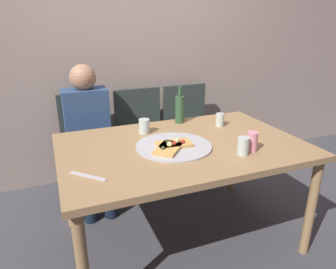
% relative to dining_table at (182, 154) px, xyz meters
% --- Properties ---
extents(ground_plane, '(8.00, 8.00, 0.00)m').
position_rel_dining_table_xyz_m(ground_plane, '(0.00, 0.00, -0.67)').
color(ground_plane, '#424247').
extents(back_wall, '(6.00, 0.10, 2.60)m').
position_rel_dining_table_xyz_m(back_wall, '(0.00, 1.24, 0.63)').
color(back_wall, gray).
rests_on(back_wall, ground_plane).
extents(dining_table, '(1.56, 1.02, 0.74)m').
position_rel_dining_table_xyz_m(dining_table, '(0.00, 0.00, 0.00)').
color(dining_table, '#99754C').
rests_on(dining_table, ground_plane).
extents(pizza_tray, '(0.48, 0.48, 0.01)m').
position_rel_dining_table_xyz_m(pizza_tray, '(-0.07, -0.03, 0.08)').
color(pizza_tray, '#ADADB2').
rests_on(pizza_tray, dining_table).
extents(pizza_slice_last, '(0.24, 0.25, 0.05)m').
position_rel_dining_table_xyz_m(pizza_slice_last, '(-0.13, -0.08, 0.09)').
color(pizza_slice_last, tan).
rests_on(pizza_slice_last, pizza_tray).
extents(pizza_slice_extra, '(0.23, 0.14, 0.05)m').
position_rel_dining_table_xyz_m(pizza_slice_extra, '(-0.07, -0.03, 0.09)').
color(pizza_slice_extra, tan).
rests_on(pizza_slice_extra, pizza_tray).
extents(wine_bottle, '(0.07, 0.07, 0.28)m').
position_rel_dining_table_xyz_m(wine_bottle, '(0.16, 0.42, 0.18)').
color(wine_bottle, '#2D5133').
rests_on(wine_bottle, dining_table).
extents(tumbler_near, '(0.06, 0.06, 0.10)m').
position_rel_dining_table_xyz_m(tumbler_near, '(0.41, 0.23, 0.12)').
color(tumbler_near, '#B7C6BC').
rests_on(tumbler_near, dining_table).
extents(tumbler_far, '(0.08, 0.08, 0.10)m').
position_rel_dining_table_xyz_m(tumbler_far, '(-0.17, 0.29, 0.12)').
color(tumbler_far, '#B7C6BC').
rests_on(tumbler_far, dining_table).
extents(wine_glass, '(0.07, 0.07, 0.11)m').
position_rel_dining_table_xyz_m(wine_glass, '(0.27, -0.29, 0.12)').
color(wine_glass, '#B7C6BC').
rests_on(wine_glass, dining_table).
extents(soda_can, '(0.07, 0.07, 0.12)m').
position_rel_dining_table_xyz_m(soda_can, '(0.35, -0.26, 0.13)').
color(soda_can, pink).
rests_on(soda_can, dining_table).
extents(table_knife, '(0.17, 0.17, 0.01)m').
position_rel_dining_table_xyz_m(table_knife, '(-0.63, -0.23, 0.07)').
color(table_knife, '#B7B7BC').
rests_on(table_knife, dining_table).
extents(chair_left, '(0.44, 0.44, 0.90)m').
position_rel_dining_table_xyz_m(chair_left, '(-0.49, 0.91, -0.15)').
color(chair_left, '#2D3833').
rests_on(chair_left, ground_plane).
extents(chair_middle, '(0.44, 0.44, 0.90)m').
position_rel_dining_table_xyz_m(chair_middle, '(-0.00, 0.91, -0.15)').
color(chair_middle, '#2D3833').
rests_on(chair_middle, ground_plane).
extents(chair_right, '(0.44, 0.44, 0.90)m').
position_rel_dining_table_xyz_m(chair_right, '(0.49, 0.91, -0.15)').
color(chair_right, '#2D3833').
rests_on(chair_right, ground_plane).
extents(guest_in_sweater, '(0.36, 0.56, 1.17)m').
position_rel_dining_table_xyz_m(guest_in_sweater, '(-0.49, 0.76, -0.03)').
color(guest_in_sweater, navy).
rests_on(guest_in_sweater, ground_plane).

